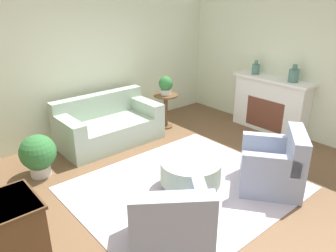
% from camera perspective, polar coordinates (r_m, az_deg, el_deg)
% --- Properties ---
extents(ground_plane, '(16.00, 16.00, 0.00)m').
position_cam_1_polar(ground_plane, '(4.76, 3.00, -10.77)').
color(ground_plane, brown).
extents(wall_back, '(9.36, 0.12, 2.80)m').
position_cam_1_polar(wall_back, '(6.37, -14.25, 10.77)').
color(wall_back, beige).
rests_on(wall_back, ground_plane).
extents(wall_right, '(0.12, 9.88, 2.80)m').
position_cam_1_polar(wall_right, '(6.56, 22.96, 10.04)').
color(wall_right, beige).
rests_on(wall_right, ground_plane).
extents(rug, '(2.97, 2.54, 0.01)m').
position_cam_1_polar(rug, '(4.75, 3.00, -10.72)').
color(rug, '#BCB2C1').
rests_on(rug, ground_plane).
extents(couch, '(1.83, 0.95, 0.85)m').
position_cam_1_polar(couch, '(6.12, -10.31, -0.01)').
color(couch, '#9EB29E').
rests_on(couch, ground_plane).
extents(armchair_left, '(1.14, 1.14, 0.86)m').
position_cam_1_polar(armchair_left, '(3.56, 0.40, -16.98)').
color(armchair_left, '#8E99B2').
rests_on(armchair_left, rug).
extents(armchair_right, '(1.14, 1.14, 0.86)m').
position_cam_1_polar(armchair_right, '(4.84, 18.06, -6.70)').
color(armchair_right, '#8E99B2').
rests_on(armchair_right, rug).
extents(ottoman_table, '(0.85, 0.85, 0.43)m').
position_cam_1_polar(ottoman_table, '(4.61, 3.96, -7.82)').
color(ottoman_table, '#9EB29E').
rests_on(ottoman_table, rug).
extents(side_table, '(0.49, 0.49, 0.70)m').
position_cam_1_polar(side_table, '(6.64, -0.39, 3.58)').
color(side_table, brown).
rests_on(side_table, ground_plane).
extents(fireplace, '(0.44, 1.59, 1.08)m').
position_cam_1_polar(fireplace, '(6.78, 17.40, 3.79)').
color(fireplace, white).
rests_on(fireplace, ground_plane).
extents(vase_mantel_near, '(0.15, 0.15, 0.28)m').
position_cam_1_polar(vase_mantel_near, '(6.82, 15.03, 9.61)').
color(vase_mantel_near, '#477066').
rests_on(vase_mantel_near, fireplace).
extents(vase_mantel_far, '(0.18, 0.18, 0.32)m').
position_cam_1_polar(vase_mantel_far, '(6.41, 21.05, 8.27)').
color(vase_mantel_far, '#477066').
rests_on(vase_mantel_far, fireplace).
extents(potted_plant_on_side_table, '(0.28, 0.28, 0.37)m').
position_cam_1_polar(potted_plant_on_side_table, '(6.52, -0.40, 7.17)').
color(potted_plant_on_side_table, beige).
rests_on(potted_plant_on_side_table, side_table).
extents(potted_plant_floor, '(0.54, 0.54, 0.66)m').
position_cam_1_polar(potted_plant_floor, '(5.26, -21.69, -4.53)').
color(potted_plant_floor, beige).
rests_on(potted_plant_floor, ground_plane).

